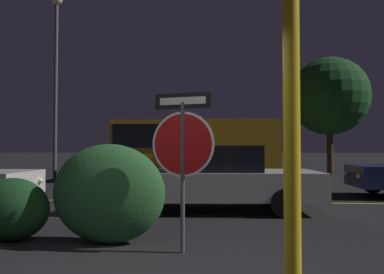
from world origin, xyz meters
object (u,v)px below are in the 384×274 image
(stop_sign, at_px, (183,143))
(hedge_bush_1, at_px, (12,209))
(delivery_truck, at_px, (190,146))
(tree_0, at_px, (329,96))
(yellow_pole_right, at_px, (291,106))
(hedge_bush_2, at_px, (109,194))
(street_lamp, at_px, (56,56))
(passing_car_2, at_px, (211,178))

(stop_sign, xyz_separation_m, hedge_bush_1, (-2.69, 0.46, -1.01))
(hedge_bush_1, relative_size, delivery_truck, 0.16)
(stop_sign, height_order, tree_0, tree_0)
(yellow_pole_right, bearing_deg, hedge_bush_2, 136.40)
(yellow_pole_right, height_order, delivery_truck, yellow_pole_right)
(hedge_bush_2, relative_size, street_lamp, 0.20)
(hedge_bush_1, height_order, passing_car_2, passing_car_2)
(hedge_bush_1, bearing_deg, stop_sign, -9.70)
(stop_sign, bearing_deg, tree_0, 80.86)
(passing_car_2, distance_m, street_lamp, 11.45)
(delivery_truck, bearing_deg, stop_sign, -179.88)
(stop_sign, bearing_deg, street_lamp, 135.37)
(yellow_pole_right, distance_m, hedge_bush_2, 3.34)
(passing_car_2, bearing_deg, tree_0, -30.44)
(yellow_pole_right, relative_size, tree_0, 0.58)
(passing_car_2, bearing_deg, yellow_pole_right, -173.86)
(stop_sign, relative_size, yellow_pole_right, 0.61)
(yellow_pole_right, xyz_separation_m, hedge_bush_2, (-2.30, 2.19, -1.04))
(yellow_pole_right, relative_size, passing_car_2, 0.71)
(hedge_bush_1, xyz_separation_m, street_lamp, (-4.17, 10.58, 5.11))
(stop_sign, xyz_separation_m, tree_0, (6.16, 14.76, 2.64))
(stop_sign, distance_m, hedge_bush_1, 2.91)
(yellow_pole_right, distance_m, passing_car_2, 5.49)
(delivery_truck, xyz_separation_m, street_lamp, (-6.02, -0.20, 4.04))
(hedge_bush_2, height_order, passing_car_2, hedge_bush_2)
(tree_0, bearing_deg, yellow_pole_right, -106.86)
(yellow_pole_right, distance_m, tree_0, 17.45)
(hedge_bush_1, distance_m, hedge_bush_2, 1.56)
(yellow_pole_right, height_order, street_lamp, street_lamp)
(stop_sign, distance_m, tree_0, 16.21)
(yellow_pole_right, relative_size, hedge_bush_2, 2.10)
(street_lamp, distance_m, tree_0, 13.62)
(stop_sign, distance_m, yellow_pole_right, 2.14)
(hedge_bush_2, bearing_deg, passing_car_2, 65.12)
(street_lamp, bearing_deg, hedge_bush_1, -68.47)
(yellow_pole_right, height_order, tree_0, tree_0)
(tree_0, bearing_deg, street_lamp, -164.03)
(passing_car_2, bearing_deg, hedge_bush_1, 132.98)
(stop_sign, distance_m, hedge_bush_2, 1.44)
(yellow_pole_right, xyz_separation_m, hedge_bush_1, (-3.83, 2.25, -1.30))
(hedge_bush_2, distance_m, delivery_truck, 10.87)
(hedge_bush_2, bearing_deg, tree_0, 63.01)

